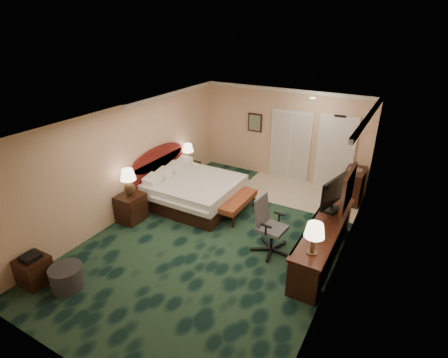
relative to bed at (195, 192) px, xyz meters
The scene contains 26 objects.
floor 1.73m from the bed, 38.26° to the right, with size 5.00×7.50×0.00m, color black.
ceiling 2.91m from the bed, 38.26° to the right, with size 5.00×7.50×0.00m, color white.
wall_back 3.18m from the bed, 63.72° to the left, with size 5.00×0.00×2.70m, color #DBB18F.
wall_front 5.08m from the bed, 74.48° to the right, with size 5.00×0.00×2.70m, color #DBB18F.
wall_left 1.87m from the bed, 137.99° to the right, with size 0.00×7.50×2.70m, color #DBB18F.
wall_right 4.10m from the bed, 15.34° to the right, with size 0.00×7.50×2.70m, color #DBB18F.
crown_molding 2.87m from the bed, 38.26° to the right, with size 5.00×7.50×0.10m, color silver, non-canonical shape.
tile_patch 2.92m from the bed, 39.62° to the left, with size 3.20×1.70×0.01m, color beige.
headboard 1.17m from the bed, behind, with size 0.12×2.00×1.40m, color #4A150B, non-canonical shape.
entry_door 3.99m from the bed, 42.79° to the left, with size 1.02×0.06×2.18m, color silver.
closet_doors 3.18m from the bed, 59.23° to the left, with size 1.20×0.06×2.10m, color silver.
wall_art 2.97m from the bed, 80.75° to the left, with size 0.45×0.06×0.55m, color #496A5A.
wall_mirror 4.01m from the bed, ahead, with size 0.05×0.95×0.75m, color white.
bed is the anchor object (origin of this frame).
nightstand_near 1.69m from the bed, 121.33° to the right, with size 0.54×0.61×0.67m, color black.
nightstand_far 1.43m from the bed, 129.92° to the left, with size 0.46×0.53×0.58m, color black.
lamp_near 1.81m from the bed, 120.25° to the right, with size 0.36×0.36×0.67m, color #321B0E, non-canonical shape.
lamp_far 1.50m from the bed, 131.30° to the left, with size 0.32×0.32×0.60m, color #321B0E, non-canonical shape.
bed_bench 1.23m from the bed, ahead, with size 0.46×1.34×0.45m, color maroon.
ottoman 3.78m from the bed, 94.28° to the right, with size 0.59×0.59×0.42m, color #2B2B2B.
side_table 4.08m from the bed, 102.62° to the right, with size 0.49×0.49×0.53m, color black.
desk 3.59m from the bed, 11.25° to the right, with size 0.59×2.76×0.80m, color black.
tv 3.57m from the bed, ahead, with size 0.08×0.95×0.74m, color black.
desk_lamp 4.01m from the bed, 25.66° to the right, with size 0.35×0.35×0.61m, color #321B0E, non-canonical shape.
desk_chair 2.72m from the bed, 20.56° to the right, with size 0.70×0.65×1.20m, color #4D4E50, non-canonical shape.
minibar 4.15m from the bed, 31.20° to the left, with size 0.47×0.85×0.89m, color black.
Camera 1 is at (3.30, -5.65, 4.48)m, focal length 28.00 mm.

